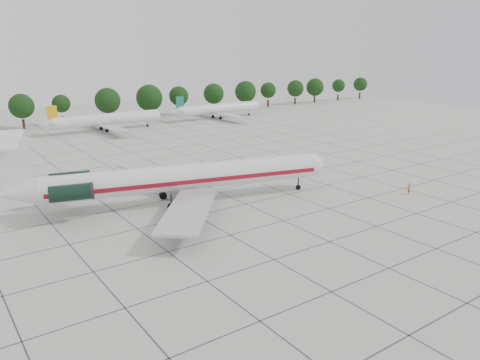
{
  "coord_description": "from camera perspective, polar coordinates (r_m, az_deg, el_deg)",
  "views": [
    {
      "loc": [
        -36.09,
        -49.69,
        20.89
      ],
      "look_at": [
        -0.72,
        0.37,
        3.5
      ],
      "focal_mm": 35.0,
      "sensor_mm": 36.0,
      "label": 1
    }
  ],
  "objects": [
    {
      "name": "ground",
      "position": [
        64.86,
        0.71,
        -2.95
      ],
      "size": [
        260.0,
        260.0,
        0.0
      ],
      "primitive_type": "plane",
      "color": "beige",
      "rests_on": "ground"
    },
    {
      "name": "apron_joints",
      "position": [
        76.96,
        -5.86,
        0.01
      ],
      "size": [
        170.0,
        170.0,
        0.02
      ],
      "primitive_type": "cube",
      "color": "#383838",
      "rests_on": "ground"
    },
    {
      "name": "main_airliner",
      "position": [
        64.33,
        -8.41,
        0.23
      ],
      "size": [
        44.81,
        34.59,
        10.65
      ],
      "rotation": [
        0.0,
        0.0,
        -0.25
      ],
      "color": "silver",
      "rests_on": "ground"
    },
    {
      "name": "ground_crew",
      "position": [
        73.12,
        19.87,
        -1.01
      ],
      "size": [
        0.76,
        0.69,
        1.75
      ],
      "primitive_type": "imported",
      "rotation": [
        0.0,
        0.0,
        3.69
      ],
      "color": "#C55A0B",
      "rests_on": "ground"
    },
    {
      "name": "bg_airliner_c",
      "position": [
        126.99,
        -15.99,
        7.09
      ],
      "size": [
        28.24,
        27.2,
        7.4
      ],
      "color": "silver",
      "rests_on": "ground"
    },
    {
      "name": "bg_airliner_d",
      "position": [
        144.4,
        -2.6,
        8.67
      ],
      "size": [
        28.24,
        27.2,
        7.4
      ],
      "color": "silver",
      "rests_on": "ground"
    },
    {
      "name": "tree_line",
      "position": [
        137.69,
        -25.09,
        8.15
      ],
      "size": [
        249.86,
        8.44,
        10.22
      ],
      "color": "#332114",
      "rests_on": "ground"
    }
  ]
}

